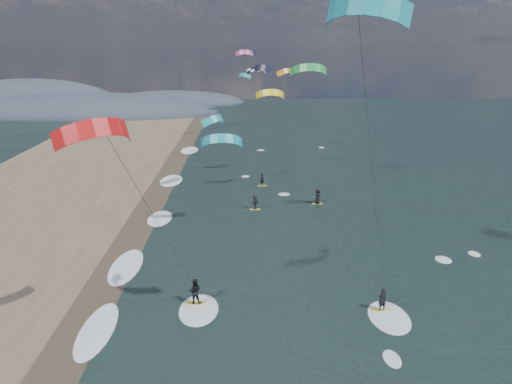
{
  "coord_description": "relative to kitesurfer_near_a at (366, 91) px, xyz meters",
  "views": [
    {
      "loc": [
        -1.7,
        -21.03,
        17.13
      ],
      "look_at": [
        -1.0,
        12.0,
        7.0
      ],
      "focal_mm": 35.0,
      "sensor_mm": 36.0,
      "label": 1
    }
  ],
  "objects": [
    {
      "name": "kitesurfer_near_b",
      "position": [
        -11.63,
        1.75,
        -5.55
      ],
      "size": [
        7.15,
        9.19,
        14.07
      ],
      "color": "gold",
      "rests_on": "ground"
    },
    {
      "name": "kitesurfer_near_a",
      "position": [
        0.0,
        0.0,
        0.0
      ],
      "size": [
        7.72,
        9.12,
        19.49
      ],
      "color": "gold",
      "rests_on": "ground"
    },
    {
      "name": "far_kitesurfers",
      "position": [
        -2.02,
        27.66,
        -13.96
      ],
      "size": [
        7.94,
        9.72,
        1.71
      ],
      "color": "gold",
      "rests_on": "ground"
    },
    {
      "name": "shoreline_surf",
      "position": [
        -14.87,
        11.71,
        -14.77
      ],
      "size": [
        2.4,
        79.4,
        0.11
      ],
      "color": "white",
      "rests_on": "ground"
    },
    {
      "name": "coastal_hills",
      "position": [
        -48.91,
        104.83,
        -14.77
      ],
      "size": [
        80.0,
        41.0,
        15.0
      ],
      "color": "#3D4756",
      "rests_on": "ground"
    },
    {
      "name": "wet_sand_strip",
      "position": [
        -16.07,
        6.96,
        -14.76
      ],
      "size": [
        3.0,
        240.0,
        0.0
      ],
      "primitive_type": "cube",
      "color": "#382D23",
      "rests_on": "ground"
    },
    {
      "name": "bg_kite_field",
      "position": [
        -3.91,
        49.39,
        -2.81
      ],
      "size": [
        13.24,
        71.55,
        7.72
      ],
      "color": "teal",
      "rests_on": "ground"
    }
  ]
}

